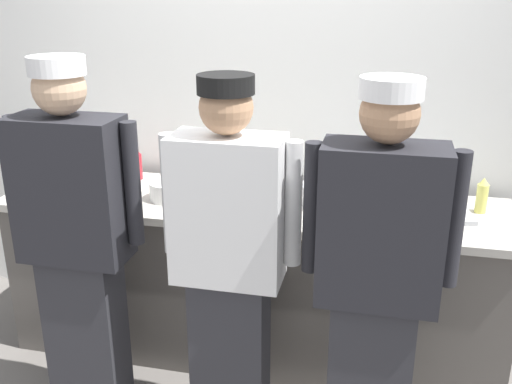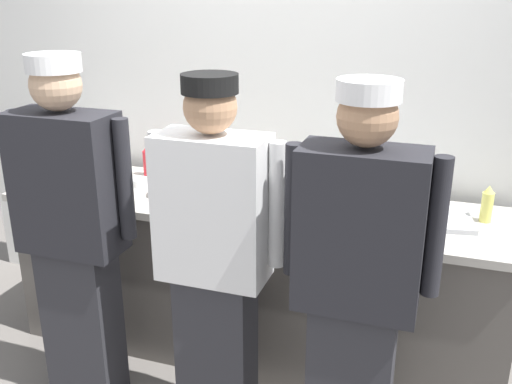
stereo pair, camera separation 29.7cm
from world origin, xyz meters
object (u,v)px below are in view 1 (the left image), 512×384
(squeeze_bottle_primary, at_px, (482,196))
(squeeze_bottle_secondary, at_px, (137,164))
(sheet_tray, at_px, (422,211))
(chef_near_left, at_px, (76,237))
(plate_stack_front, at_px, (85,177))
(chef_far_right, at_px, (377,277))
(plate_stack_rear, at_px, (169,190))
(chef_center, at_px, (229,258))
(ramekin_yellow_sauce, at_px, (271,204))
(mixing_bowl_steel, at_px, (333,194))
(ramekin_orange_sauce, at_px, (132,186))
(chefs_knife, at_px, (220,199))
(deli_cup, at_px, (47,188))

(squeeze_bottle_primary, height_order, squeeze_bottle_secondary, squeeze_bottle_secondary)
(sheet_tray, distance_m, squeeze_bottle_primary, 0.30)
(chef_near_left, relative_size, plate_stack_front, 6.84)
(chef_far_right, xyz_separation_m, plate_stack_rear, (-1.09, 0.63, 0.05))
(chef_center, bearing_deg, plate_stack_rear, 130.02)
(ramekin_yellow_sauce, bearing_deg, plate_stack_rear, 177.63)
(chef_center, relative_size, squeeze_bottle_secondary, 8.98)
(mixing_bowl_steel, xyz_separation_m, sheet_tray, (0.44, -0.03, -0.04))
(chef_far_right, bearing_deg, ramekin_orange_sauce, 151.80)
(chef_far_right, height_order, chefs_knife, chef_far_right)
(chefs_knife, bearing_deg, chef_near_left, -127.76)
(mixing_bowl_steel, bearing_deg, plate_stack_rear, -172.15)
(plate_stack_front, distance_m, plate_stack_rear, 0.60)
(chef_near_left, height_order, ramekin_orange_sauce, chef_near_left)
(chef_center, xyz_separation_m, plate_stack_front, (-1.06, 0.74, 0.04))
(ramekin_yellow_sauce, distance_m, chefs_knife, 0.29)
(chef_far_right, xyz_separation_m, ramekin_yellow_sauce, (-0.54, 0.61, 0.03))
(sheet_tray, bearing_deg, squeeze_bottle_primary, 14.59)
(sheet_tray, xyz_separation_m, deli_cup, (-1.92, -0.21, 0.04))
(squeeze_bottle_primary, height_order, deli_cup, squeeze_bottle_primary)
(chef_center, xyz_separation_m, ramekin_orange_sauce, (-0.73, 0.66, 0.04))
(ramekin_orange_sauce, xyz_separation_m, chefs_knife, (0.51, -0.04, -0.02))
(mixing_bowl_steel, xyz_separation_m, ramekin_yellow_sauce, (-0.30, -0.14, -0.03))
(plate_stack_front, bearing_deg, chef_far_right, -25.79)
(chef_center, relative_size, plate_stack_rear, 7.89)
(chef_far_right, xyz_separation_m, plate_stack_front, (-1.67, 0.81, 0.03))
(chef_center, bearing_deg, deli_cup, 158.15)
(plate_stack_front, bearing_deg, plate_stack_rear, -16.83)
(squeeze_bottle_secondary, height_order, ramekin_yellow_sauce, squeeze_bottle_secondary)
(ramekin_orange_sauce, bearing_deg, plate_stack_rear, -19.40)
(plate_stack_front, relative_size, sheet_tray, 0.55)
(plate_stack_front, bearing_deg, deli_cup, -100.26)
(plate_stack_rear, bearing_deg, mixing_bowl_steel, 7.85)
(plate_stack_front, xyz_separation_m, squeeze_bottle_primary, (2.15, -0.01, 0.06))
(chefs_knife, bearing_deg, sheet_tray, 2.39)
(sheet_tray, bearing_deg, squeeze_bottle_secondary, 173.35)
(chefs_knife, bearing_deg, plate_stack_rear, -169.77)
(ramekin_yellow_sauce, relative_size, deli_cup, 0.86)
(plate_stack_front, xyz_separation_m, squeeze_bottle_secondary, (0.28, 0.10, 0.06))
(plate_stack_front, relative_size, mixing_bowl_steel, 0.75)
(chef_near_left, relative_size, chef_far_right, 1.02)
(chef_center, height_order, ramekin_yellow_sauce, chef_center)
(squeeze_bottle_secondary, bearing_deg, chef_far_right, -33.14)
(squeeze_bottle_secondary, bearing_deg, mixing_bowl_steel, -7.89)
(chef_near_left, xyz_separation_m, plate_stack_front, (-0.36, 0.75, 0.01))
(chef_far_right, height_order, ramekin_yellow_sauce, chef_far_right)
(chef_center, height_order, deli_cup, chef_center)
(squeeze_bottle_secondary, bearing_deg, plate_stack_front, -160.46)
(plate_stack_front, distance_m, ramekin_orange_sauce, 0.34)
(chef_center, bearing_deg, squeeze_bottle_primary, 33.91)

